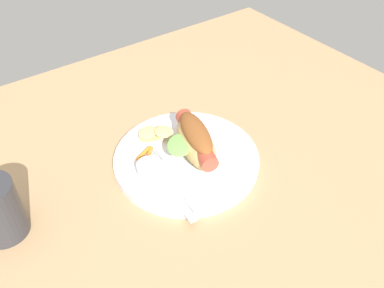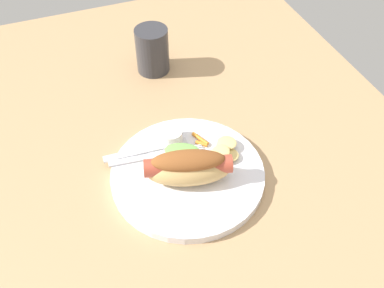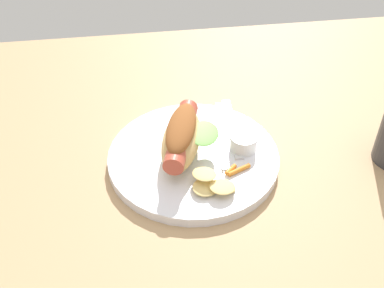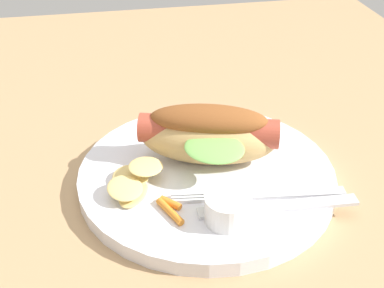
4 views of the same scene
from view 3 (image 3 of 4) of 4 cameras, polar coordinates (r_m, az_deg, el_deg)
name	(u,v)px [view 3 (image 3 of 4)]	position (r cm, az deg, el deg)	size (l,w,h in cm)	color
ground_plane	(213,169)	(77.29, 2.43, -2.98)	(120.00, 90.00, 1.80)	tan
plate	(193,158)	(76.65, 0.15, -1.64)	(26.76, 26.76, 1.60)	white
hot_dog	(182,137)	(74.14, -1.19, 0.87)	(11.48, 15.30, 6.43)	tan
sauce_ramekin	(243,142)	(76.67, 6.05, 0.18)	(4.24, 4.24, 2.58)	white
fork	(222,133)	(79.95, 3.51, 1.32)	(3.24, 17.07, 0.40)	silver
knife	(232,128)	(81.09, 4.72, 1.89)	(15.43, 1.40, 0.36)	silver
chips_pile	(213,184)	(70.14, 2.49, -4.68)	(7.31, 6.80, 2.25)	#E4C676
carrot_garnish	(236,170)	(73.33, 5.18, -3.02)	(4.15, 2.37, 0.69)	orange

